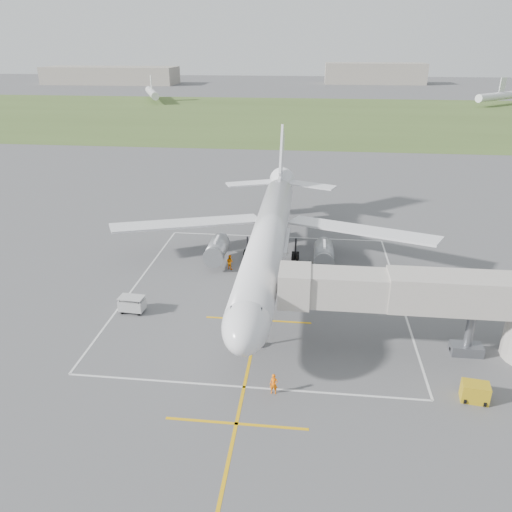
# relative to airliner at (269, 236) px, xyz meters

# --- Properties ---
(ground) EXTENTS (700.00, 700.00, 0.00)m
(ground) POSITION_rel_airliner_xyz_m (0.00, -0.75, -4.39)
(ground) COLOR #505052
(ground) RESTS_ON ground
(grass_strip) EXTENTS (700.00, 120.00, 0.02)m
(grass_strip) POSITION_rel_airliner_xyz_m (0.00, 129.25, -4.38)
(grass_strip) COLOR #445B27
(grass_strip) RESTS_ON ground
(apron_markings) EXTENTS (28.20, 60.00, 0.01)m
(apron_markings) POSITION_rel_airliner_xyz_m (0.00, -6.57, -4.38)
(apron_markings) COLOR #DEA20D
(apron_markings) RESTS_ON ground
(airliner) EXTENTS (38.93, 46.75, 13.52)m
(airliner) POSITION_rel_airliner_xyz_m (0.00, 0.00, 0.00)
(airliner) COLOR silver
(airliner) RESTS_ON ground
(jet_bridge) EXTENTS (23.40, 5.00, 7.20)m
(jet_bridge) POSITION_rel_airliner_xyz_m (15.72, -14.25, 0.35)
(jet_bridge) COLOR #A49D94
(jet_bridge) RESTS_ON ground
(gpu_unit) EXTENTS (2.07, 1.58, 1.44)m
(gpu_unit) POSITION_rel_airliner_xyz_m (16.98, -20.34, -3.68)
(gpu_unit) COLOR #B39116
(gpu_unit) RESTS_ON ground
(baggage_cart) EXTENTS (2.46, 1.59, 1.65)m
(baggage_cart) POSITION_rel_airliner_xyz_m (-12.33, -10.59, -3.55)
(baggage_cart) COLOR #B2B2B2
(baggage_cart) RESTS_ON ground
(ramp_worker_nose) EXTENTS (0.62, 0.42, 1.66)m
(ramp_worker_nose) POSITION_rel_airliner_xyz_m (2.30, -21.21, -3.56)
(ramp_worker_nose) COLOR #FF6A08
(ramp_worker_nose) RESTS_ON ground
(ramp_worker_wing) EXTENTS (1.07, 1.01, 1.76)m
(ramp_worker_wing) POSITION_rel_airliner_xyz_m (-4.53, 0.39, -3.51)
(ramp_worker_wing) COLOR orange
(ramp_worker_wing) RESTS_ON ground
(distant_hangars) EXTENTS (345.00, 49.00, 12.00)m
(distant_hangars) POSITION_rel_airliner_xyz_m (-16.15, 264.44, 0.78)
(distant_hangars) COLOR gray
(distant_hangars) RESTS_ON ground
(distant_aircraft) EXTENTS (167.09, 30.82, 8.85)m
(distant_aircraft) POSITION_rel_airliner_xyz_m (6.86, 171.13, -0.80)
(distant_aircraft) COLOR silver
(distant_aircraft) RESTS_ON ground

